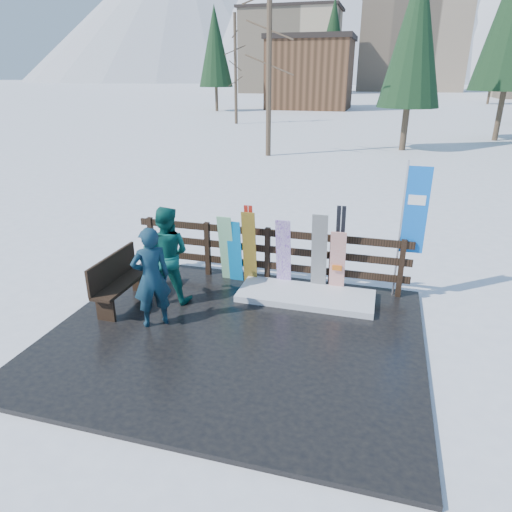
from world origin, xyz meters
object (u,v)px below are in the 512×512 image
(person_back, at_px, (166,255))
(snowboard_0, at_px, (235,252))
(bench, at_px, (119,279))
(snowboard_5, at_px, (337,263))
(snowboard_4, at_px, (319,253))
(snowboard_2, at_px, (249,248))
(snowboard_3, at_px, (283,254))
(rental_flag, at_px, (412,216))
(person_front, at_px, (151,278))
(snowboard_1, at_px, (227,249))

(person_back, bearing_deg, snowboard_0, -137.34)
(bench, height_order, snowboard_5, snowboard_5)
(snowboard_4, bearing_deg, snowboard_5, 0.00)
(person_back, bearing_deg, snowboard_2, -145.42)
(snowboard_3, relative_size, snowboard_4, 0.91)
(bench, distance_m, person_back, 0.97)
(snowboard_2, height_order, rental_flag, rental_flag)
(bench, distance_m, rental_flag, 5.45)
(snowboard_2, relative_size, person_front, 0.89)
(snowboard_4, distance_m, rental_flag, 1.81)
(rental_flag, bearing_deg, snowboard_4, -170.44)
(snowboard_1, distance_m, rental_flag, 3.60)
(person_back, bearing_deg, person_front, 93.18)
(snowboard_1, distance_m, snowboard_5, 2.23)
(snowboard_0, bearing_deg, person_back, -130.37)
(snowboard_1, bearing_deg, snowboard_2, 0.00)
(snowboard_3, bearing_deg, snowboard_2, 180.00)
(snowboard_0, xyz_separation_m, snowboard_2, (0.31, 0.00, 0.11))
(snowboard_5, bearing_deg, snowboard_4, -180.00)
(snowboard_0, height_order, snowboard_3, snowboard_3)
(snowboard_5, height_order, person_back, person_back)
(snowboard_2, bearing_deg, snowboard_3, 0.00)
(person_back, bearing_deg, snowboard_1, -131.75)
(snowboard_5, bearing_deg, snowboard_3, 180.00)
(snowboard_2, relative_size, snowboard_4, 0.96)
(bench, distance_m, snowboard_2, 2.56)
(snowboard_2, distance_m, snowboard_5, 1.75)
(snowboard_0, bearing_deg, person_front, -111.40)
(rental_flag, bearing_deg, snowboard_3, -173.30)
(snowboard_5, bearing_deg, bench, -158.01)
(snowboard_5, distance_m, person_back, 3.21)
(bench, distance_m, snowboard_5, 4.08)
(snowboard_1, bearing_deg, snowboard_0, 0.00)
(person_front, bearing_deg, snowboard_2, -158.70)
(person_back, bearing_deg, snowboard_5, -166.64)
(snowboard_1, bearing_deg, snowboard_5, 0.00)
(snowboard_2, relative_size, rental_flag, 0.59)
(snowboard_0, bearing_deg, snowboard_3, 0.00)
(snowboard_3, bearing_deg, snowboard_0, 180.00)
(snowboard_5, height_order, person_front, person_front)
(snowboard_2, distance_m, snowboard_3, 0.69)
(rental_flag, bearing_deg, snowboard_0, -175.32)
(snowboard_4, height_order, snowboard_5, snowboard_4)
(snowboard_3, height_order, snowboard_4, snowboard_4)
(bench, bearing_deg, person_back, 28.05)
(snowboard_4, relative_size, person_front, 0.93)
(snowboard_3, relative_size, rental_flag, 0.56)
(snowboard_5, bearing_deg, snowboard_0, 180.00)
(snowboard_3, height_order, rental_flag, rental_flag)
(snowboard_5, xyz_separation_m, person_front, (-2.84, -2.00, 0.21))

